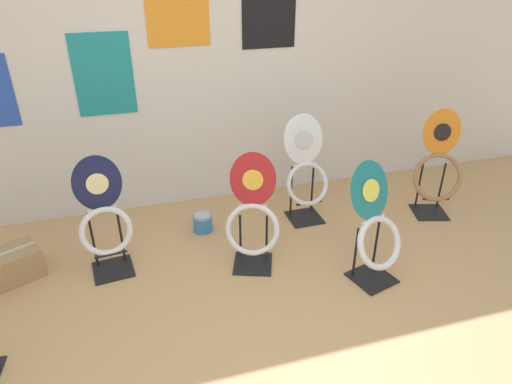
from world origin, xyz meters
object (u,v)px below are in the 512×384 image
(toilet_seat_display_teal_sax, at_px, (376,231))
(paint_can, at_px, (203,222))
(toilet_seat_display_crimson_swirl, at_px, (253,220))
(toilet_seat_display_orange_sun, at_px, (438,169))
(storage_box, at_px, (6,267))
(toilet_seat_display_navy_moon, at_px, (104,221))
(toilet_seat_display_white_plain, at_px, (305,169))

(toilet_seat_display_teal_sax, height_order, paint_can, toilet_seat_display_teal_sax)
(toilet_seat_display_crimson_swirl, relative_size, toilet_seat_display_teal_sax, 1.03)
(toilet_seat_display_orange_sun, xyz_separation_m, storage_box, (-3.43, 0.03, -0.32))
(toilet_seat_display_navy_moon, relative_size, toilet_seat_display_white_plain, 1.00)
(toilet_seat_display_teal_sax, distance_m, paint_can, 1.43)
(toilet_seat_display_teal_sax, relative_size, storage_box, 1.63)
(toilet_seat_display_crimson_swirl, relative_size, paint_can, 5.35)
(toilet_seat_display_orange_sun, bearing_deg, paint_can, 172.00)
(toilet_seat_display_white_plain, distance_m, paint_can, 0.96)
(paint_can, distance_m, storage_box, 1.46)
(toilet_seat_display_teal_sax, relative_size, paint_can, 5.19)
(toilet_seat_display_teal_sax, bearing_deg, storage_box, 164.52)
(toilet_seat_display_orange_sun, relative_size, toilet_seat_display_teal_sax, 1.09)
(toilet_seat_display_orange_sun, height_order, toilet_seat_display_teal_sax, toilet_seat_display_orange_sun)
(toilet_seat_display_navy_moon, height_order, paint_can, toilet_seat_display_navy_moon)
(toilet_seat_display_orange_sun, distance_m, storage_box, 3.44)
(toilet_seat_display_orange_sun, relative_size, toilet_seat_display_navy_moon, 1.03)
(toilet_seat_display_crimson_swirl, distance_m, toilet_seat_display_navy_moon, 1.03)
(toilet_seat_display_orange_sun, xyz_separation_m, toilet_seat_display_teal_sax, (-0.95, -0.65, -0.04))
(toilet_seat_display_navy_moon, distance_m, storage_box, 0.78)
(toilet_seat_display_crimson_swirl, xyz_separation_m, storage_box, (-1.72, 0.31, -0.28))
(toilet_seat_display_crimson_swirl, height_order, paint_can, toilet_seat_display_crimson_swirl)
(toilet_seat_display_orange_sun, bearing_deg, storage_box, 179.45)
(paint_can, bearing_deg, toilet_seat_display_white_plain, -1.29)
(toilet_seat_display_orange_sun, height_order, toilet_seat_display_white_plain, toilet_seat_display_orange_sun)
(toilet_seat_display_orange_sun, bearing_deg, toilet_seat_display_crimson_swirl, -170.71)
(toilet_seat_display_navy_moon, relative_size, paint_can, 5.47)
(toilet_seat_display_navy_moon, distance_m, toilet_seat_display_white_plain, 1.65)
(toilet_seat_display_teal_sax, bearing_deg, toilet_seat_display_navy_moon, 161.48)
(toilet_seat_display_crimson_swirl, xyz_separation_m, toilet_seat_display_navy_moon, (-1.00, 0.22, 0.04))
(toilet_seat_display_teal_sax, xyz_separation_m, storage_box, (-2.48, 0.69, -0.28))
(toilet_seat_display_white_plain, bearing_deg, toilet_seat_display_teal_sax, -80.53)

